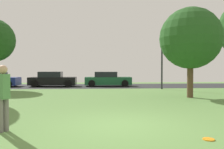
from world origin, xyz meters
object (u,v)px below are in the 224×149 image
(frisbee_disc, at_px, (209,139))
(parked_car_green, at_px, (107,79))
(oak_tree_left, at_px, (190,38))
(parked_car_black, at_px, (53,80))
(person_catcher, at_px, (3,95))
(street_lamp_post, at_px, (162,62))

(frisbee_disc, height_order, parked_car_green, parked_car_green)
(oak_tree_left, distance_m, parked_car_green, 10.73)
(parked_car_black, bearing_deg, person_catcher, -83.67)
(parked_car_black, xyz_separation_m, street_lamp_post, (9.64, -3.55, 1.60))
(frisbee_disc, bearing_deg, parked_car_green, 95.30)
(street_lamp_post, bearing_deg, parked_car_black, 159.76)
(parked_car_green, bearing_deg, parked_car_black, -179.28)
(parked_car_black, height_order, parked_car_green, parked_car_black)
(oak_tree_left, relative_size, parked_car_green, 1.17)
(oak_tree_left, bearing_deg, frisbee_disc, -109.47)
(parked_car_black, bearing_deg, oak_tree_left, -43.85)
(person_catcher, bearing_deg, frisbee_disc, -155.09)
(oak_tree_left, distance_m, street_lamp_post, 5.88)
(frisbee_disc, distance_m, parked_car_green, 17.40)
(oak_tree_left, height_order, frisbee_disc, oak_tree_left)
(person_catcher, bearing_deg, oak_tree_left, -102.51)
(frisbee_disc, bearing_deg, oak_tree_left, 70.53)
(person_catcher, bearing_deg, parked_car_black, -47.42)
(oak_tree_left, bearing_deg, parked_car_green, 115.21)
(oak_tree_left, xyz_separation_m, parked_car_black, (-9.69, 9.31, -2.79))
(person_catcher, relative_size, frisbee_disc, 6.54)
(parked_car_green, bearing_deg, street_lamp_post, -39.69)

